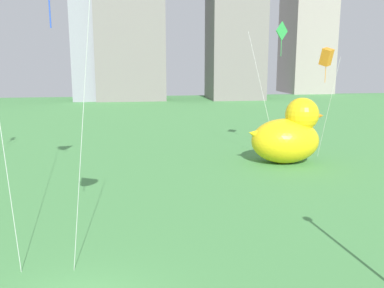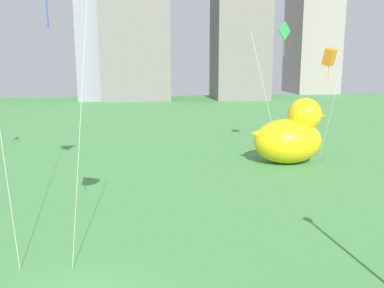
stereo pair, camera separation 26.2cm
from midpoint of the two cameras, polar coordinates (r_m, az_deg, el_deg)
name	(u,v)px [view 2 (the right image)]	position (r m, az deg, el deg)	size (l,w,h in m)	color
giant_inflatable_duck	(290,136)	(29.09, 13.40, 1.10)	(5.31, 3.41, 4.40)	yellow
kite_orange	(329,57)	(30.15, 18.30, 11.04)	(1.35, 1.48, 7.71)	silver
kite_green	(283,36)	(30.38, 12.48, 14.04)	(2.75, 2.85, 9.43)	silver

